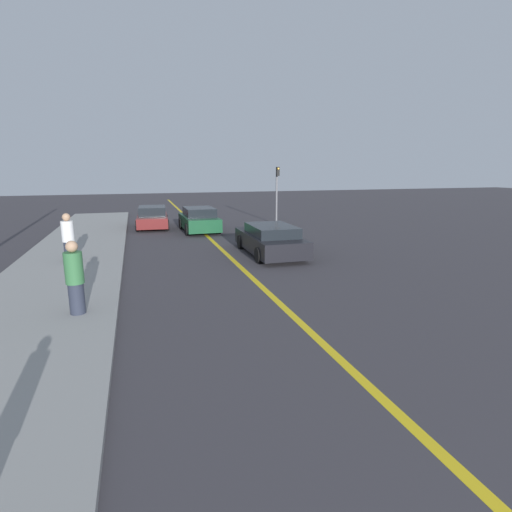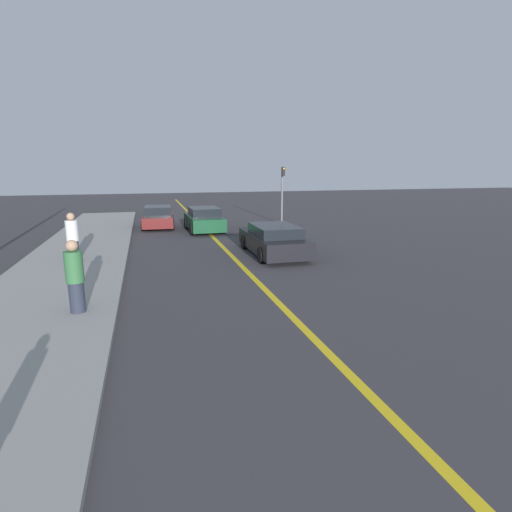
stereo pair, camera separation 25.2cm
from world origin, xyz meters
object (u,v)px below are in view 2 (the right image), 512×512
at_px(pedestrian_far_standing, 73,237).
at_px(traffic_light, 282,189).
at_px(car_near_right_lane, 273,240).
at_px(pedestrian_mid_group, 75,277).
at_px(car_ahead_center, 204,220).
at_px(car_far_distant, 158,217).

distance_m(pedestrian_far_standing, traffic_light, 13.76).
xyz_separation_m(pedestrian_far_standing, traffic_light, (11.02, 8.16, 1.20)).
height_order(car_near_right_lane, pedestrian_mid_group, pedestrian_mid_group).
distance_m(car_ahead_center, pedestrian_far_standing, 8.88).
height_order(car_near_right_lane, traffic_light, traffic_light).
distance_m(car_ahead_center, traffic_light, 5.62).
xyz_separation_m(car_near_right_lane, car_ahead_center, (-1.90, 6.97, 0.05)).
xyz_separation_m(car_near_right_lane, pedestrian_mid_group, (-6.77, -5.60, 0.40)).
distance_m(car_far_distant, traffic_light, 7.86).
relative_size(car_ahead_center, pedestrian_mid_group, 2.32).
relative_size(car_near_right_lane, car_far_distant, 1.17).
distance_m(car_ahead_center, car_far_distant, 3.25).
relative_size(car_far_distant, pedestrian_mid_group, 2.22).
relative_size(car_far_distant, traffic_light, 1.10).
relative_size(pedestrian_mid_group, pedestrian_far_standing, 0.98).
height_order(car_ahead_center, car_far_distant, car_ahead_center).
bearing_deg(car_far_distant, car_ahead_center, -37.54).
relative_size(car_ahead_center, car_far_distant, 1.04).
height_order(car_ahead_center, pedestrian_mid_group, pedestrian_mid_group).
bearing_deg(car_near_right_lane, traffic_light, 69.20).
xyz_separation_m(car_ahead_center, traffic_light, (5.19, 1.47, 1.57)).
bearing_deg(car_near_right_lane, car_far_distant, 116.24).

